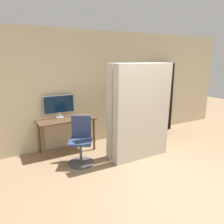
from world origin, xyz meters
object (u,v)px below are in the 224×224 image
object	(u,v)px
monitor	(59,105)
mattress_near	(143,113)
office_chair	(81,144)
mattress_far	(135,110)
bookshelf	(156,97)

from	to	relation	value
monitor	mattress_near	bearing A→B (deg)	-43.29
office_chair	mattress_far	world-z (taller)	mattress_far
bookshelf	mattress_far	size ratio (longest dim) A/B	0.98
mattress_far	bookshelf	bearing A→B (deg)	35.49
bookshelf	mattress_far	bearing A→B (deg)	-144.51
monitor	mattress_near	size ratio (longest dim) A/B	0.34
mattress_far	monitor	bearing A→B (deg)	143.17
mattress_near	mattress_far	world-z (taller)	mattress_near
monitor	mattress_near	xyz separation A→B (m)	(1.35, -1.27, -0.06)
monitor	mattress_far	size ratio (longest dim) A/B	0.34
mattress_near	mattress_far	xyz separation A→B (m)	(0.00, 0.26, -0.00)
monitor	mattress_far	distance (m)	1.69
monitor	mattress_near	world-z (taller)	mattress_near
bookshelf	office_chair	bearing A→B (deg)	-161.76
monitor	mattress_far	world-z (taller)	mattress_far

